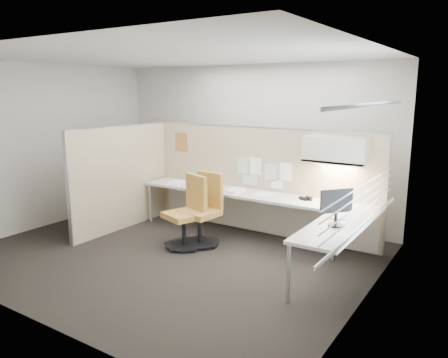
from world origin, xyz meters
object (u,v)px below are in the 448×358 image
Objects in this scene: chair_left at (188,214)px; monitor at (336,205)px; desk at (266,206)px; phone at (340,204)px; chair_right at (203,212)px.

chair_left is 2.35m from monitor.
desk is 8.79× the size of monitor.
monitor is 0.95m from phone.
desk is at bearing -166.34° from phone.
monitor is (1.37, -0.80, 0.39)m from desk.
desk is 16.99× the size of phone.
desk is 1.64m from monitor.
phone is (2.05, 0.84, 0.28)m from chair_left.
chair_left is at bearing -148.50° from phone.
chair_right is 2.24m from monitor.
chair_left reaches higher than desk.
desk is 1.14m from phone.
monitor is 1.93× the size of phone.
desk is at bearing 40.14° from chair_right.
phone is at bearing 24.29° from chair_right.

